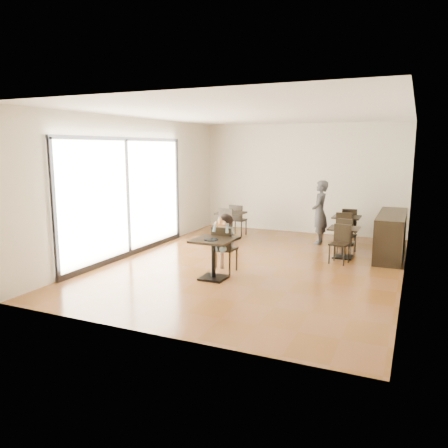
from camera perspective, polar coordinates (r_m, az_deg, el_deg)
The scene contains 23 objects.
floor at distance 9.60m, azimuth 4.06°, elevation -5.21°, with size 6.00×8.00×0.01m, color brown.
ceiling at distance 9.30m, azimuth 4.31°, elevation 14.19°, with size 6.00×8.00×0.01m, color silver.
wall_back at distance 13.14m, azimuth 10.12°, elevation 5.84°, with size 6.00×0.01×3.20m, color beige.
wall_front at distance 5.74m, azimuth -9.45°, elevation 0.69°, with size 6.00×0.01×3.20m, color beige.
wall_left at distance 10.70m, azimuth -11.17°, elevation 4.90°, with size 0.01×8.00×3.20m, color beige.
wall_right at distance 8.78m, azimuth 22.98°, elevation 3.22°, with size 0.01×8.00×3.20m, color beige.
storefront_window at distance 10.30m, azimuth -12.59°, elevation 3.54°, with size 0.04×4.50×2.60m, color white.
child_table at distance 8.41m, azimuth -1.38°, elevation -4.61°, with size 0.75×0.75×0.79m, color black, non-canonical shape.
child_chair at distance 8.88m, azimuth 0.13°, elevation -3.29°, with size 0.43×0.43×0.95m, color black, non-canonical shape.
child at distance 8.85m, azimuth 0.13°, elevation -2.52°, with size 0.43×0.60×1.19m, color gray, non-canonical shape.
plate at distance 8.23m, azimuth -1.69°, elevation -2.06°, with size 0.27×0.27×0.02m, color black.
pizza_slice at distance 8.60m, azimuth -0.38°, elevation 0.07°, with size 0.28×0.21×0.06m, color tan, non-canonical shape.
adult_patron at distance 11.68m, azimuth 12.39°, elevation 1.49°, with size 0.61×0.40×1.67m, color #3A3A3F.
cafe_table_mid at distance 10.40m, azimuth 15.31°, elevation -2.37°, with size 0.67×0.67×0.70m, color black, non-canonical shape.
cafe_table_left at distance 12.08m, azimuth 0.90°, elevation -0.22°, with size 0.71×0.71×0.75m, color black, non-canonical shape.
cafe_table_back at distance 11.94m, azimuth 15.66°, elevation -0.75°, with size 0.69×0.69×0.73m, color black, non-canonical shape.
chair_mid_a at distance 10.92m, azimuth 15.77°, elevation -1.43°, with size 0.38×0.38×0.85m, color black, non-canonical shape.
chair_mid_b at distance 9.86m, azimuth 14.84°, elevation -2.60°, with size 0.38×0.38×0.85m, color black, non-canonical shape.
chair_left_a at distance 12.57m, azimuth 1.88°, elevation 0.53°, with size 0.40×0.40×0.90m, color black, non-canonical shape.
chair_left_b at distance 11.57m, azimuth -0.16°, elevation -0.29°, with size 0.40×0.40×0.90m, color black, non-canonical shape.
chair_back_a at distance 12.47m, azimuth 16.04°, elevation 0.01°, with size 0.39×0.39×0.88m, color black, non-canonical shape.
chair_back_b at distance 11.39m, azimuth 15.27°, elevation -0.86°, with size 0.39×0.39×0.88m, color black, non-canonical shape.
service_counter at distance 10.93m, azimuth 20.98°, elevation -1.31°, with size 0.60×2.40×1.00m, color black.
Camera 1 is at (3.12, -8.73, 2.51)m, focal length 35.00 mm.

